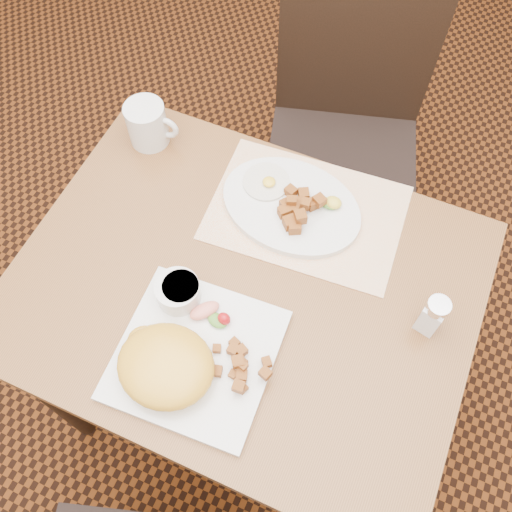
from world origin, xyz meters
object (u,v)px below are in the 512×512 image
at_px(table, 245,307).
at_px(chair_far, 346,123).
at_px(coffee_mug, 148,124).
at_px(plate_oval, 291,206).
at_px(salt_shaker, 433,315).
at_px(plate_square, 196,355).

distance_m(table, chair_far, 0.68).
relative_size(table, coffee_mug, 7.54).
bearing_deg(plate_oval, table, -95.32).
bearing_deg(salt_shaker, table, -170.50).
distance_m(table, coffee_mug, 0.46).
bearing_deg(chair_far, coffee_mug, 33.50).
height_order(plate_oval, coffee_mug, coffee_mug).
bearing_deg(coffee_mug, table, -36.29).
distance_m(salt_shaker, coffee_mug, 0.72).
relative_size(chair_far, plate_square, 3.46).
relative_size(table, plate_oval, 2.96).
xyz_separation_m(table, plate_square, (-0.02, -0.17, 0.12)).
bearing_deg(table, chair_far, 88.93).
bearing_deg(table, plate_square, -96.64).
bearing_deg(plate_square, chair_far, 87.80).
relative_size(salt_shaker, coffee_mug, 0.84).
relative_size(chair_far, salt_shaker, 9.70).
relative_size(plate_square, plate_oval, 0.92).
height_order(salt_shaker, coffee_mug, same).
distance_m(chair_far, coffee_mug, 0.61).
height_order(table, coffee_mug, coffee_mug).
bearing_deg(plate_oval, chair_far, 90.79).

